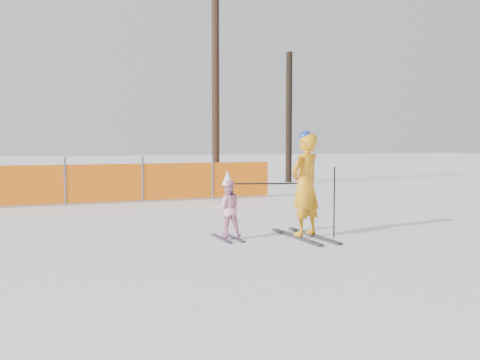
% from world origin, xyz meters
% --- Properties ---
extents(ground, '(120.00, 120.00, 0.00)m').
position_xyz_m(ground, '(0.00, 0.00, 0.00)').
color(ground, white).
rests_on(ground, ground).
extents(adult, '(0.74, 1.67, 1.82)m').
position_xyz_m(adult, '(1.13, 0.35, 0.90)').
color(adult, black).
rests_on(adult, ground).
extents(child, '(0.53, 0.85, 1.15)m').
position_xyz_m(child, '(-0.14, 0.70, 0.53)').
color(child, black).
rests_on(child, ground).
extents(ski_poles, '(1.62, 0.54, 1.21)m').
position_xyz_m(ski_poles, '(1.07, 0.32, 0.75)').
color(ski_poles, black).
rests_on(ski_poles, ground).
extents(tree_trunks, '(4.00, 1.88, 6.96)m').
position_xyz_m(tree_trunks, '(4.56, 10.92, 3.14)').
color(tree_trunks, '#332116').
rests_on(tree_trunks, ground).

